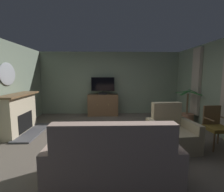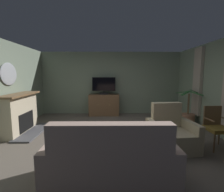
# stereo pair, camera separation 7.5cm
# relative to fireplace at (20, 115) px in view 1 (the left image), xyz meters

# --- Properties ---
(ground_plane) EXTENTS (6.37, 6.24, 0.04)m
(ground_plane) POSITION_rel_fireplace_xyz_m (2.61, -0.50, -0.55)
(ground_plane) COLOR #665B51
(wall_back) EXTENTS (6.37, 0.10, 2.60)m
(wall_back) POSITION_rel_fireplace_xyz_m (2.61, 2.37, 0.77)
(wall_back) COLOR gray
(wall_back) RESTS_ON ground_plane
(curtain_panel_far) EXTENTS (0.10, 0.44, 2.19)m
(curtain_panel_far) POSITION_rel_fireplace_xyz_m (5.43, 0.72, 0.90)
(curtain_panel_far) COLOR #B2A393
(rug_central) EXTENTS (2.42, 1.70, 0.01)m
(rug_central) POSITION_rel_fireplace_xyz_m (2.66, -0.63, -0.53)
(rug_central) COLOR #8E704C
(rug_central) RESTS_ON ground_plane
(fireplace) EXTENTS (0.83, 1.60, 1.13)m
(fireplace) POSITION_rel_fireplace_xyz_m (0.00, 0.00, 0.00)
(fireplace) COLOR #4C4C51
(fireplace) RESTS_ON ground_plane
(wall_mirror_oval) EXTENTS (0.06, 0.76, 0.63)m
(wall_mirror_oval) POSITION_rel_fireplace_xyz_m (-0.25, -0.00, 1.15)
(wall_mirror_oval) COLOR #B2B7BF
(tv_cabinet) EXTENTS (1.22, 0.51, 0.87)m
(tv_cabinet) POSITION_rel_fireplace_xyz_m (2.32, 2.02, -0.12)
(tv_cabinet) COLOR #4A3523
(tv_cabinet) RESTS_ON ground_plane
(television) EXTENTS (0.93, 0.20, 0.69)m
(television) POSITION_rel_fireplace_xyz_m (2.32, 1.97, 0.71)
(television) COLOR black
(television) RESTS_ON tv_cabinet
(coffee_table) EXTENTS (1.15, 0.66, 0.47)m
(coffee_table) POSITION_rel_fireplace_xyz_m (2.64, -1.19, -0.11)
(coffee_table) COLOR #4C331E
(coffee_table) RESTS_ON ground_plane
(tv_remote) EXTENTS (0.17, 0.14, 0.02)m
(tv_remote) POSITION_rel_fireplace_xyz_m (2.86, -1.19, -0.05)
(tv_remote) COLOR black
(tv_remote) RESTS_ON coffee_table
(sofa_floral) EXTENTS (1.98, 0.87, 1.02)m
(sofa_floral) POSITION_rel_fireplace_xyz_m (2.58, -2.28, -0.20)
(sofa_floral) COLOR #BC9E8E
(sofa_floral) RESTS_ON ground_plane
(armchair_facing_sofa) EXTENTS (1.03, 0.94, 1.00)m
(armchair_facing_sofa) POSITION_rel_fireplace_xyz_m (3.94, -1.10, -0.21)
(armchair_facing_sofa) COLOR tan
(armchair_facing_sofa) RESTS_ON ground_plane
(side_chair_mid_row) EXTENTS (0.48, 0.48, 0.94)m
(side_chair_mid_row) POSITION_rel_fireplace_xyz_m (4.97, -1.06, -0.02)
(side_chair_mid_row) COLOR olive
(side_chair_mid_row) RESTS_ON ground_plane
(potted_plant_tall_palm_by_window) EXTENTS (0.90, 0.81, 1.19)m
(potted_plant_tall_palm_by_window) POSITION_rel_fireplace_xyz_m (5.13, 0.63, -0.29)
(potted_plant_tall_palm_by_window) COLOR #99664C
(potted_plant_tall_palm_by_window) RESTS_ON ground_plane
(cat) EXTENTS (0.59, 0.43, 0.22)m
(cat) POSITION_rel_fireplace_xyz_m (1.27, -0.29, -0.42)
(cat) COLOR beige
(cat) RESTS_ON ground_plane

